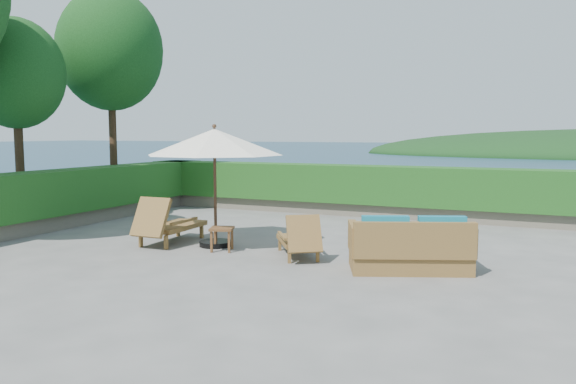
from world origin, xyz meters
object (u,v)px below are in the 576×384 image
at_px(lounge_right, 299,239).
at_px(patio_umbrella, 215,143).
at_px(lounge_left, 168,224).
at_px(side_table, 222,232).
at_px(wicker_loveseat, 410,249).

bearing_deg(lounge_right, patio_umbrella, 137.77).
distance_m(patio_umbrella, lounge_left, 1.90).
bearing_deg(lounge_left, side_table, -7.25).
bearing_deg(patio_umbrella, lounge_left, -168.52).
distance_m(patio_umbrella, side_table, 1.72).
height_order(side_table, wicker_loveseat, wicker_loveseat).
distance_m(lounge_right, side_table, 1.55).
bearing_deg(lounge_left, patio_umbrella, 10.50).
relative_size(lounge_right, wicker_loveseat, 0.71).
relative_size(side_table, wicker_loveseat, 0.25).
distance_m(patio_umbrella, lounge_right, 2.55).
xyz_separation_m(side_table, wicker_loveseat, (3.55, -0.10, -0.01)).
bearing_deg(side_table, lounge_right, 2.50).
relative_size(lounge_right, side_table, 2.79).
bearing_deg(lounge_left, lounge_right, -2.56).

